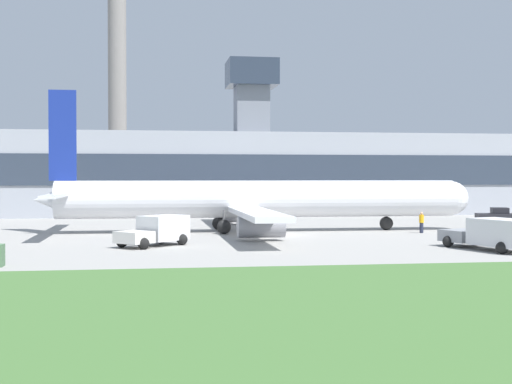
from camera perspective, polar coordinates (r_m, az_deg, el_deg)
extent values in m
plane|color=#999691|center=(52.04, 1.91, -3.48)|extent=(400.00, 400.00, 0.00)
cube|color=#9EA3AD|center=(82.38, -1.95, 1.43)|extent=(63.58, 13.74, 9.09)
cube|color=#2D3847|center=(75.51, -1.35, 1.79)|extent=(62.30, 0.16, 3.27)
cube|color=slate|center=(82.73, -0.36, 3.37)|extent=(3.77, 3.77, 14.69)
cube|color=#283342|center=(83.53, -0.36, 9.44)|extent=(5.65, 5.65, 3.01)
cylinder|color=gray|center=(113.92, -11.04, 7.76)|extent=(2.83, 2.83, 34.52)
cylinder|color=silver|center=(55.47, 0.41, -0.56)|extent=(31.25, 2.87, 2.87)
sphere|color=silver|center=(59.91, 15.35, -0.47)|extent=(2.73, 2.73, 2.73)
cone|color=silver|center=(55.26, -15.81, -0.61)|extent=(3.16, 2.73, 2.73)
cube|color=navy|center=(55.25, -15.21, 4.39)|extent=(2.01, 0.24, 6.77)
cube|color=silver|center=(50.79, -15.73, -0.29)|extent=(1.06, 8.83, 0.20)
cube|color=silver|center=(59.56, -14.66, -0.06)|extent=(1.06, 8.83, 0.20)
cube|color=silver|center=(47.43, 0.03, -1.74)|extent=(2.37, 14.72, 0.36)
cube|color=silver|center=(63.15, -2.10, -0.99)|extent=(2.37, 14.72, 0.36)
cylinder|color=gray|center=(47.40, 0.41, -2.80)|extent=(3.14, 1.46, 1.46)
cylinder|color=gray|center=(63.35, -1.84, -1.78)|extent=(3.14, 1.46, 1.46)
cylinder|color=#59595B|center=(57.97, 10.39, -1.85)|extent=(0.20, 0.20, 1.29)
sphere|color=black|center=(58.01, 10.38, -2.48)|extent=(1.08, 1.08, 1.08)
cylinder|color=#59595B|center=(53.12, -2.58, -2.11)|extent=(0.20, 0.20, 1.29)
sphere|color=black|center=(53.16, -2.58, -2.80)|extent=(1.08, 1.08, 1.08)
cylinder|color=#59595B|center=(57.16, -3.00, -1.87)|extent=(0.20, 0.20, 1.29)
sphere|color=black|center=(57.20, -3.00, -2.52)|extent=(1.08, 1.08, 1.08)
cube|color=#232328|center=(62.01, 18.90, -2.09)|extent=(4.11, 3.04, 0.95)
cube|color=black|center=(61.98, 18.91, -1.42)|extent=(1.65, 1.76, 0.50)
sphere|color=black|center=(60.85, 17.89, -2.57)|extent=(0.62, 0.62, 0.62)
sphere|color=black|center=(62.79, 17.58, -2.45)|extent=(0.62, 0.62, 0.62)
cube|color=gray|center=(45.45, 16.25, -3.37)|extent=(2.76, 2.75, 0.71)
cube|color=silver|center=(43.05, 19.19, -3.09)|extent=(3.23, 4.24, 1.55)
sphere|color=black|center=(46.30, 17.09, -3.69)|extent=(0.70, 0.70, 0.70)
sphere|color=black|center=(44.90, 15.12, -3.83)|extent=(0.70, 0.70, 0.70)
sphere|color=black|center=(41.72, 19.08, -4.25)|extent=(0.70, 0.70, 0.70)
cube|color=white|center=(43.21, -9.73, -3.58)|extent=(2.55, 2.55, 0.71)
cube|color=silver|center=(44.94, -7.42, -2.86)|extent=(3.40, 3.40, 1.54)
sphere|color=black|center=(43.82, -10.68, -3.94)|extent=(0.70, 0.70, 0.70)
sphere|color=black|center=(42.49, -8.99, -4.09)|extent=(0.70, 0.70, 0.70)
sphere|color=black|center=(46.15, -7.63, -3.67)|extent=(0.70, 0.70, 0.70)
sphere|color=black|center=(44.89, -5.94, -3.80)|extent=(0.70, 0.70, 0.70)
cylinder|color=#23283D|center=(55.63, 13.10, -2.81)|extent=(0.40, 0.40, 0.78)
cylinder|color=#F2A514|center=(55.58, 13.10, -2.10)|extent=(0.49, 0.49, 0.61)
sphere|color=tan|center=(55.56, 13.10, -1.67)|extent=(0.21, 0.21, 0.21)
cube|color=black|center=(48.93, 17.97, -3.83)|extent=(0.65, 0.65, 0.03)
cone|color=orange|center=(48.91, 17.97, -3.46)|extent=(0.46, 0.46, 0.67)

